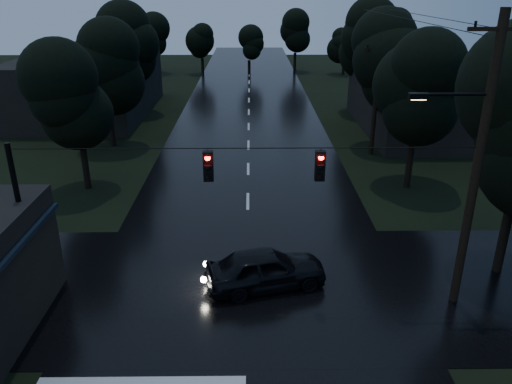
{
  "coord_description": "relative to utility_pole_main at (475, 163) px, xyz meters",
  "views": [
    {
      "loc": [
        0.17,
        -4.12,
        10.59
      ],
      "look_at": [
        0.38,
        15.28,
        2.51
      ],
      "focal_mm": 35.0,
      "sensor_mm": 36.0,
      "label": 1
    }
  ],
  "objects": [
    {
      "name": "main_road",
      "position": [
        -7.41,
        19.0,
        -5.26
      ],
      "size": [
        12.0,
        120.0,
        0.02
      ],
      "primitive_type": "cube",
      "color": "black",
      "rests_on": "ground"
    },
    {
      "name": "cross_street",
      "position": [
        -7.41,
        1.0,
        -5.26
      ],
      "size": [
        60.0,
        9.0,
        0.02
      ],
      "primitive_type": "cube",
      "color": "black",
      "rests_on": "ground"
    },
    {
      "name": "building_far_right",
      "position": [
        6.59,
        23.0,
        -3.06
      ],
      "size": [
        10.0,
        14.0,
        4.4
      ],
      "primitive_type": "cube",
      "color": "black",
      "rests_on": "ground"
    },
    {
      "name": "building_far_left",
      "position": [
        -21.41,
        29.0,
        -2.76
      ],
      "size": [
        10.0,
        16.0,
        5.0
      ],
      "primitive_type": "cube",
      "color": "black",
      "rests_on": "ground"
    },
    {
      "name": "utility_pole_main",
      "position": [
        0.0,
        0.0,
        0.0
      ],
      "size": [
        3.5,
        0.3,
        10.0
      ],
      "color": "black",
      "rests_on": "ground"
    },
    {
      "name": "utility_pole_far",
      "position": [
        0.89,
        17.0,
        -1.38
      ],
      "size": [
        2.0,
        0.3,
        7.5
      ],
      "color": "black",
      "rests_on": "ground"
    },
    {
      "name": "anchor_pole_left",
      "position": [
        -14.91,
        0.0,
        -2.26
      ],
      "size": [
        0.18,
        0.18,
        6.0
      ],
      "primitive_type": "cylinder",
      "color": "black",
      "rests_on": "ground"
    },
    {
      "name": "span_signals",
      "position": [
        -6.85,
        -0.01,
        -0.01
      ],
      "size": [
        15.0,
        0.37,
        1.12
      ],
      "color": "black",
      "rests_on": "ground"
    },
    {
      "name": "tree_left_a",
      "position": [
        -16.41,
        11.0,
        -0.02
      ],
      "size": [
        3.92,
        3.92,
        8.26
      ],
      "color": "black",
      "rests_on": "ground"
    },
    {
      "name": "tree_left_b",
      "position": [
        -17.01,
        19.0,
        0.36
      ],
      "size": [
        4.2,
        4.2,
        8.85
      ],
      "color": "black",
      "rests_on": "ground"
    },
    {
      "name": "tree_left_c",
      "position": [
        -17.61,
        29.0,
        0.74
      ],
      "size": [
        4.48,
        4.48,
        9.44
      ],
      "color": "black",
      "rests_on": "ground"
    },
    {
      "name": "tree_right_a",
      "position": [
        1.59,
        11.0,
        0.36
      ],
      "size": [
        4.2,
        4.2,
        8.85
      ],
      "color": "black",
      "rests_on": "ground"
    },
    {
      "name": "tree_right_b",
      "position": [
        2.19,
        19.0,
        0.74
      ],
      "size": [
        4.48,
        4.48,
        9.44
      ],
      "color": "black",
      "rests_on": "ground"
    },
    {
      "name": "tree_right_c",
      "position": [
        2.79,
        29.0,
        1.11
      ],
      "size": [
        4.76,
        4.76,
        10.03
      ],
      "color": "black",
      "rests_on": "ground"
    },
    {
      "name": "car",
      "position": [
        -6.69,
        1.0,
        -4.49
      ],
      "size": [
        4.82,
        2.88,
        1.54
      ],
      "primitive_type": "imported",
      "rotation": [
        0.0,
        0.0,
        1.82
      ],
      "color": "black",
      "rests_on": "ground"
    }
  ]
}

